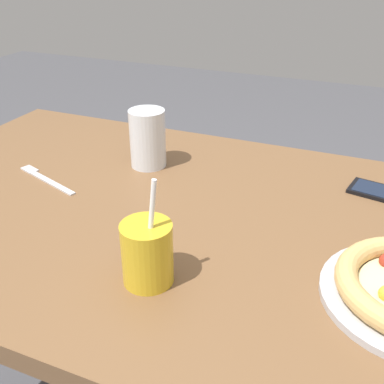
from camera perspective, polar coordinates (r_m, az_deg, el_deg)
The scene contains 4 objects.
dining_table at distance 1.00m, azimuth -1.92°, elevation -7.56°, with size 1.38×0.84×0.75m.
drink_cup_colored at distance 0.74m, azimuth -5.54°, elevation -7.52°, with size 0.08×0.08×0.19m.
water_cup_clear at distance 1.12m, azimuth -5.49°, elevation 6.65°, with size 0.09×0.09×0.14m.
fork at distance 1.12m, azimuth -17.65°, elevation 1.66°, with size 0.20×0.08×0.00m.
Camera 1 is at (0.34, -0.73, 1.24)m, focal length 43.16 mm.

